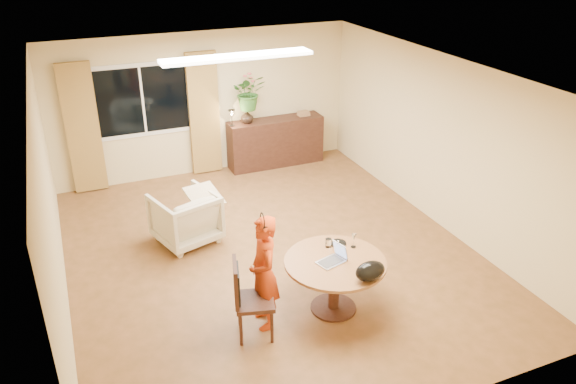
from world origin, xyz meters
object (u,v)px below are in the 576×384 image
object	(u,v)px
dining_chair	(255,299)
sideboard	(276,142)
child	(264,273)
armchair	(185,218)
dining_table	(335,271)

from	to	relation	value
dining_chair	sideboard	bearing A→B (deg)	81.00
child	armchair	distance (m)	2.28
dining_table	sideboard	xyz separation A→B (m)	(1.03, 4.50, -0.08)
armchair	dining_chair	bearing A→B (deg)	78.58
dining_table	child	distance (m)	0.89
dining_chair	sideboard	world-z (taller)	dining_chair
child	sideboard	size ratio (longest dim) A/B	0.77
dining_chair	sideboard	xyz separation A→B (m)	(2.07, 4.57, -0.03)
child	armchair	size ratio (longest dim) A/B	1.66
dining_chair	armchair	size ratio (longest dim) A/B	1.15
dining_table	sideboard	world-z (taller)	sideboard
dining_chair	child	world-z (taller)	child
child	sideboard	world-z (taller)	child
dining_table	dining_chair	world-z (taller)	dining_chair
dining_chair	armchair	bearing A→B (deg)	110.84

